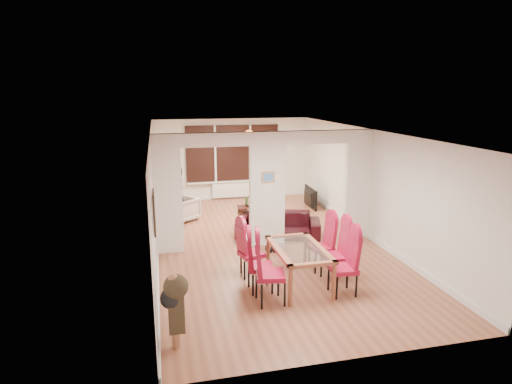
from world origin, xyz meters
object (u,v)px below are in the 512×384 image
object	(u,v)px
bowl	(248,205)
dining_chair_lc	(251,250)
television	(307,197)
dining_table	(299,266)
dining_chair_ra	(343,264)
coffee_table	(254,210)
dining_chair_rc	(321,244)
dining_chair_lb	(260,262)
sofa	(278,224)
armchair	(183,209)
person	(178,195)
bottle	(247,201)
dining_chair_la	(270,270)
dining_chair_rb	(335,252)

from	to	relation	value
bowl	dining_chair_lc	bearing A→B (deg)	-101.32
television	dining_table	bearing A→B (deg)	160.17
dining_chair_lc	television	bearing A→B (deg)	43.74
dining_chair_ra	television	xyz separation A→B (m)	(1.34, 5.55, -0.25)
coffee_table	dining_chair_rc	bearing A→B (deg)	-84.46
dining_table	dining_chair_lb	world-z (taller)	dining_chair_lb
television	sofa	bearing A→B (deg)	147.48
armchair	person	size ratio (longest dim) A/B	0.46
dining_chair_rc	television	world-z (taller)	dining_chair_rc
dining_chair_lc	bottle	world-z (taller)	dining_chair_lc
dining_chair_ra	bowl	bearing A→B (deg)	99.31
dining_chair_la	dining_chair_rc	size ratio (longest dim) A/B	1.10
coffee_table	bowl	bearing A→B (deg)	156.98
dining_chair_rc	bottle	distance (m)	4.34
dining_table	sofa	size ratio (longest dim) A/B	0.76
bowl	dining_chair_rb	bearing A→B (deg)	-82.68
dining_chair_la	coffee_table	xyz separation A→B (m)	(0.92, 5.29, -0.48)
bottle	bowl	world-z (taller)	bottle
dining_chair_lb	dining_chair_rb	bearing A→B (deg)	13.28
dining_chair_rc	sofa	xyz separation A→B (m)	(-0.28, 2.10, -0.23)
coffee_table	bottle	size ratio (longest dim) A/B	3.43
dining_chair_rc	bowl	distance (m)	4.30
dining_table	bottle	xyz separation A→B (m)	(0.05, 4.87, -0.02)
dining_chair_rc	bowl	size ratio (longest dim) A/B	4.97
sofa	armchair	xyz separation A→B (m)	(-2.17, 1.84, 0.03)
sofa	dining_table	bearing A→B (deg)	-80.12
dining_chair_lb	dining_chair_rb	world-z (taller)	dining_chair_rb
sofa	person	world-z (taller)	person
dining_chair_rc	bowl	xyz separation A→B (m)	(-0.56, 4.25, -0.30)
dining_chair_lb	armchair	distance (m)	4.70
dining_chair_rc	coffee_table	distance (m)	4.23
dining_chair_la	bottle	size ratio (longest dim) A/B	4.42
dining_chair_lb	television	world-z (taller)	dining_chair_lb
bottle	bowl	bearing A→B (deg)	-42.32
dining_table	sofa	distance (m)	2.70
armchair	sofa	bearing A→B (deg)	12.82
dining_chair_lb	sofa	distance (m)	2.96
dining_chair_ra	coffee_table	distance (m)	5.30
dining_chair_lb	dining_chair_rc	bearing A→B (deg)	33.93
dining_chair_lb	television	distance (m)	5.78
person	bowl	world-z (taller)	person
dining_chair_ra	television	bearing A→B (deg)	79.99
dining_chair_rb	dining_chair_lc	bearing A→B (deg)	161.40
dining_table	bottle	world-z (taller)	dining_table
bottle	coffee_table	bearing A→B (deg)	-28.48
sofa	armchair	bearing A→B (deg)	157.44
dining_chair_ra	armchair	size ratio (longest dim) A/B	1.55
dining_chair_lc	coffee_table	size ratio (longest dim) A/B	1.15
television	bowl	xyz separation A→B (m)	(-1.88, -0.22, -0.07)
dining_chair_lb	dining_chair_ra	world-z (taller)	dining_chair_ra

